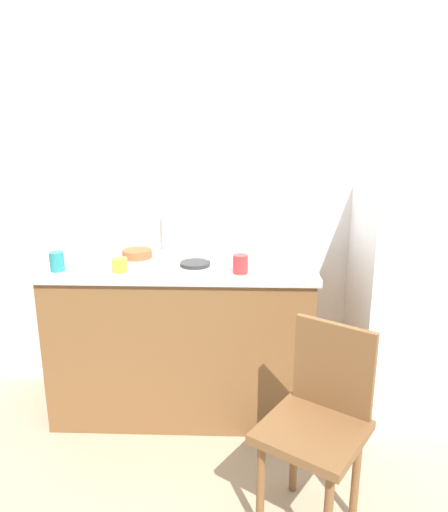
# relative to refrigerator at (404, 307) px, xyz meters

# --- Properties ---
(ground_plane) EXTENTS (8.00, 8.00, 0.00)m
(ground_plane) POSITION_rel_refrigerator_xyz_m (-0.86, -0.66, -0.67)
(ground_plane) COLOR tan
(back_wall) EXTENTS (4.80, 0.10, 2.61)m
(back_wall) POSITION_rel_refrigerator_xyz_m (-0.86, 0.34, 0.63)
(back_wall) COLOR white
(back_wall) RESTS_ON ground_plane
(cabinet_base) EXTENTS (1.48, 0.60, 0.90)m
(cabinet_base) POSITION_rel_refrigerator_xyz_m (-1.29, -0.01, -0.22)
(cabinet_base) COLOR brown
(cabinet_base) RESTS_ON ground_plane
(countertop) EXTENTS (1.52, 0.64, 0.04)m
(countertop) POSITION_rel_refrigerator_xyz_m (-1.29, -0.01, 0.24)
(countertop) COLOR #B7B7BC
(countertop) RESTS_ON cabinet_base
(faucet) EXTENTS (0.02, 0.02, 0.24)m
(faucet) POSITION_rel_refrigerator_xyz_m (-1.43, 0.24, 0.38)
(faucet) COLOR #B7B7BC
(faucet) RESTS_ON countertop
(refrigerator) EXTENTS (0.55, 0.59, 1.35)m
(refrigerator) POSITION_rel_refrigerator_xyz_m (0.00, 0.00, 0.00)
(refrigerator) COLOR white
(refrigerator) RESTS_ON ground_plane
(chair) EXTENTS (0.55, 0.55, 0.89)m
(chair) POSITION_rel_refrigerator_xyz_m (-0.61, -0.85, -0.17)
(chair) COLOR brown
(chair) RESTS_ON ground_plane
(dish_tray) EXTENTS (0.28, 0.20, 0.05)m
(dish_tray) POSITION_rel_refrigerator_xyz_m (-1.01, 0.06, 0.29)
(dish_tray) COLOR white
(dish_tray) RESTS_ON countertop
(terracotta_bowl) EXTENTS (0.17, 0.17, 0.05)m
(terracotta_bowl) POSITION_rel_refrigerator_xyz_m (-1.56, 0.07, 0.29)
(terracotta_bowl) COLOR #B25B33
(terracotta_bowl) RESTS_ON countertop
(hotplate) EXTENTS (0.17, 0.17, 0.02)m
(hotplate) POSITION_rel_refrigerator_xyz_m (-1.20, -0.08, 0.27)
(hotplate) COLOR #2D2D2D
(hotplate) RESTS_ON countertop
(cup_teal) EXTENTS (0.08, 0.08, 0.10)m
(cup_teal) POSITION_rel_refrigerator_xyz_m (-1.93, -0.20, 0.32)
(cup_teal) COLOR teal
(cup_teal) RESTS_ON countertop
(cup_white) EXTENTS (0.06, 0.06, 0.10)m
(cup_white) POSITION_rel_refrigerator_xyz_m (-1.86, -0.00, 0.32)
(cup_white) COLOR white
(cup_white) RESTS_ON countertop
(cup_red) EXTENTS (0.08, 0.08, 0.10)m
(cup_red) POSITION_rel_refrigerator_xyz_m (-0.95, -0.21, 0.31)
(cup_red) COLOR red
(cup_red) RESTS_ON countertop
(cup_yellow) EXTENTS (0.08, 0.08, 0.07)m
(cup_yellow) POSITION_rel_refrigerator_xyz_m (-1.59, -0.21, 0.30)
(cup_yellow) COLOR yellow
(cup_yellow) RESTS_ON countertop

